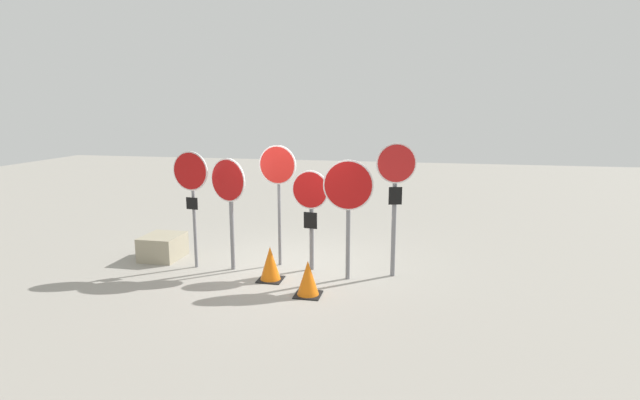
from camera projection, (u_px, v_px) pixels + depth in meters
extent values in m
plane|color=gray|center=(293.00, 269.00, 10.14)|extent=(40.00, 40.00, 0.00)
cylinder|color=slate|center=(194.00, 211.00, 10.07)|extent=(0.06, 0.06, 2.34)
cylinder|color=white|center=(190.00, 171.00, 9.86)|extent=(0.79, 0.14, 0.79)
cylinder|color=#AD0F0F|center=(190.00, 171.00, 9.85)|extent=(0.73, 0.14, 0.73)
cube|color=black|center=(192.00, 203.00, 9.99)|extent=(0.26, 0.06, 0.24)
cylinder|color=slate|center=(232.00, 217.00, 9.95)|extent=(0.08, 0.08, 2.19)
cylinder|color=white|center=(228.00, 180.00, 9.76)|extent=(0.82, 0.33, 0.86)
cylinder|color=#AD0F0F|center=(227.00, 180.00, 9.74)|extent=(0.76, 0.31, 0.80)
cylinder|color=slate|center=(279.00, 207.00, 10.20)|extent=(0.06, 0.06, 2.47)
cylinder|color=white|center=(278.00, 165.00, 9.99)|extent=(0.79, 0.11, 0.79)
cylinder|color=red|center=(277.00, 165.00, 9.97)|extent=(0.73, 0.11, 0.73)
cylinder|color=slate|center=(312.00, 222.00, 9.95)|extent=(0.09, 0.09, 1.99)
cylinder|color=white|center=(310.00, 190.00, 9.77)|extent=(0.76, 0.14, 0.77)
cylinder|color=#AD0F0F|center=(310.00, 190.00, 9.75)|extent=(0.70, 0.13, 0.71)
cube|color=black|center=(310.00, 220.00, 9.88)|extent=(0.28, 0.07, 0.33)
cylinder|color=slate|center=(348.00, 226.00, 9.40)|extent=(0.08, 0.08, 2.09)
cylinder|color=white|center=(348.00, 185.00, 9.19)|extent=(0.94, 0.05, 0.94)
cylinder|color=#AD0F0F|center=(348.00, 185.00, 9.17)|extent=(0.88, 0.05, 0.88)
cylinder|color=slate|center=(394.00, 215.00, 9.54)|extent=(0.09, 0.09, 2.44)
cylinder|color=white|center=(396.00, 163.00, 9.28)|extent=(0.74, 0.21, 0.76)
cylinder|color=red|center=(396.00, 163.00, 9.26)|extent=(0.69, 0.19, 0.70)
cube|color=black|center=(395.00, 196.00, 9.40)|extent=(0.25, 0.08, 0.33)
cube|color=black|center=(308.00, 295.00, 8.76)|extent=(0.46, 0.46, 0.02)
cone|color=orange|center=(308.00, 278.00, 8.70)|extent=(0.38, 0.38, 0.61)
cube|color=black|center=(271.00, 279.00, 9.52)|extent=(0.47, 0.47, 0.02)
cone|color=orange|center=(270.00, 263.00, 9.46)|extent=(0.39, 0.39, 0.64)
cube|color=#9E937A|center=(163.00, 247.00, 10.82)|extent=(0.77, 0.90, 0.52)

